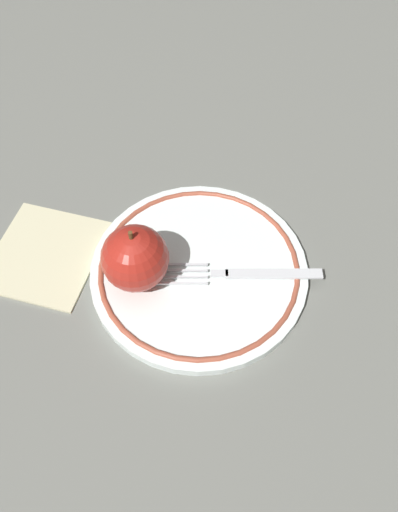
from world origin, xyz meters
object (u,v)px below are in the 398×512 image
(apple_red_whole, at_px, (135,258))
(plate, at_px, (199,270))
(fork, at_px, (239,274))
(napkin_folded, at_px, (45,254))

(apple_red_whole, bearing_deg, plate, -179.28)
(plate, distance_m, apple_red_whole, 0.08)
(fork, bearing_deg, apple_red_whole, 1.13)
(plate, height_order, fork, fork)
(plate, xyz_separation_m, apple_red_whole, (0.07, 0.00, 0.04))
(napkin_folded, bearing_deg, fork, 160.15)
(plate, height_order, napkin_folded, plate)
(plate, bearing_deg, apple_red_whole, 0.72)
(napkin_folded, bearing_deg, plate, 161.37)
(plate, relative_size, fork, 1.25)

